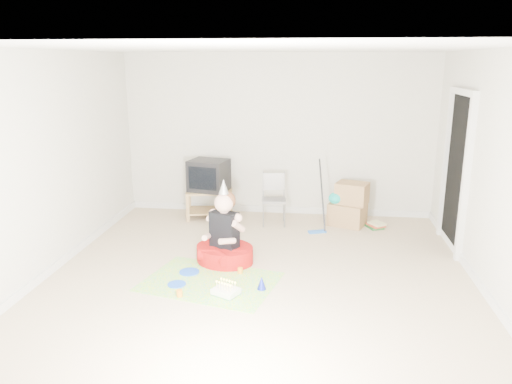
# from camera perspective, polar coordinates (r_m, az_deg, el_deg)

# --- Properties ---
(ground) EXTENTS (5.00, 5.00, 0.00)m
(ground) POSITION_cam_1_polar(r_m,az_deg,el_deg) (6.07, 0.48, -9.24)
(ground) COLOR #C8B08F
(ground) RESTS_ON ground
(doorway_recess) EXTENTS (0.02, 0.90, 2.05)m
(doorway_recess) POSITION_cam_1_polar(r_m,az_deg,el_deg) (7.11, 21.96, 1.97)
(doorway_recess) COLOR black
(doorway_recess) RESTS_ON ground
(tv_stand) EXTENTS (0.80, 0.59, 0.46)m
(tv_stand) POSITION_cam_1_polar(r_m,az_deg,el_deg) (8.07, -5.34, -1.09)
(tv_stand) COLOR #9A7745
(tv_stand) RESTS_ON ground
(crt_tv) EXTENTS (0.66, 0.59, 0.49)m
(crt_tv) POSITION_cam_1_polar(r_m,az_deg,el_deg) (7.96, -5.41, 1.91)
(crt_tv) COLOR black
(crt_tv) RESTS_ON tv_stand
(folding_chair) EXTENTS (0.40, 0.38, 0.80)m
(folding_chair) POSITION_cam_1_polar(r_m,az_deg,el_deg) (7.68, 2.06, -0.92)
(folding_chair) COLOR gray
(folding_chair) RESTS_ON ground
(cardboard_boxes) EXTENTS (0.66, 0.57, 0.67)m
(cardboard_boxes) POSITION_cam_1_polar(r_m,az_deg,el_deg) (7.80, 10.54, -1.45)
(cardboard_boxes) COLOR #9F784D
(cardboard_boxes) RESTS_ON ground
(floor_mop) EXTENTS (0.28, 0.34, 1.06)m
(floor_mop) POSITION_cam_1_polar(r_m,az_deg,el_deg) (7.39, 7.07, -2.70)
(floor_mop) COLOR blue
(floor_mop) RESTS_ON ground
(book_pile) EXTENTS (0.29, 0.32, 0.09)m
(book_pile) POSITION_cam_1_polar(r_m,az_deg,el_deg) (7.84, 13.47, -3.69)
(book_pile) COLOR #21652B
(book_pile) RESTS_ON ground
(seated_woman) EXTENTS (0.99, 0.99, 1.07)m
(seated_woman) POSITION_cam_1_polar(r_m,az_deg,el_deg) (6.32, -3.61, -5.97)
(seated_woman) COLOR #B41310
(seated_woman) RESTS_ON ground
(party_mat) EXTENTS (1.69, 1.39, 0.01)m
(party_mat) POSITION_cam_1_polar(r_m,az_deg,el_deg) (5.87, -5.27, -10.16)
(party_mat) COLOR #F0327F
(party_mat) RESTS_ON ground
(birthday_cake) EXTENTS (0.33, 0.31, 0.14)m
(birthday_cake) POSITION_cam_1_polar(r_m,az_deg,el_deg) (5.54, -3.45, -11.32)
(birthday_cake) COLOR white
(birthday_cake) RESTS_ON party_mat
(blue_plate_near) EXTENTS (0.27, 0.27, 0.01)m
(blue_plate_near) POSITION_cam_1_polar(r_m,az_deg,el_deg) (6.12, -7.63, -9.03)
(blue_plate_near) COLOR blue
(blue_plate_near) RESTS_ON party_mat
(blue_plate_far) EXTENTS (0.22, 0.22, 0.01)m
(blue_plate_far) POSITION_cam_1_polar(r_m,az_deg,el_deg) (5.83, -9.04, -10.37)
(blue_plate_far) COLOR blue
(blue_plate_far) RESTS_ON party_mat
(orange_cup_near) EXTENTS (0.07, 0.07, 0.07)m
(orange_cup_near) POSITION_cam_1_polar(r_m,az_deg,el_deg) (6.04, -1.82, -8.95)
(orange_cup_near) COLOR orange
(orange_cup_near) RESTS_ON party_mat
(orange_cup_far) EXTENTS (0.08, 0.08, 0.08)m
(orange_cup_far) POSITION_cam_1_polar(r_m,az_deg,el_deg) (5.55, -8.74, -11.36)
(orange_cup_far) COLOR orange
(orange_cup_far) RESTS_ON party_mat
(blue_party_hat) EXTENTS (0.13, 0.13, 0.15)m
(blue_party_hat) POSITION_cam_1_polar(r_m,az_deg,el_deg) (5.63, 0.64, -10.34)
(blue_party_hat) COLOR #1927B5
(blue_party_hat) RESTS_ON party_mat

